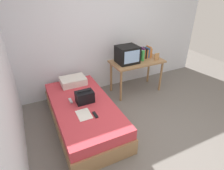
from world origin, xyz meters
name	(u,v)px	position (x,y,z in m)	size (l,w,h in m)	color
ground_plane	(154,137)	(0.00, 0.00, 0.00)	(8.00, 8.00, 0.00)	slate
wall_back	(105,33)	(0.00, 2.00, 1.30)	(5.20, 0.10, 2.60)	silver
bed	(84,114)	(-0.95, 0.82, 0.23)	(1.00, 2.00, 0.46)	#9E754C
desk	(137,65)	(0.53, 1.45, 0.66)	(1.16, 0.60, 0.75)	#9E754C
tv	(127,54)	(0.27, 1.46, 0.93)	(0.44, 0.39, 0.36)	black
water_bottle	(143,56)	(0.63, 1.40, 0.87)	(0.08, 0.08, 0.23)	green
book_row	(146,53)	(0.82, 1.54, 0.87)	(0.22, 0.17, 0.25)	#7A3D89
picture_frame	(157,57)	(0.94, 1.30, 0.83)	(0.11, 0.02, 0.15)	#B27F4C
pillow	(73,81)	(-0.90, 1.55, 0.53)	(0.49, 0.36, 0.14)	silver
handbag	(85,97)	(-0.90, 0.84, 0.56)	(0.30, 0.20, 0.23)	black
magazine	(84,114)	(-1.03, 0.51, 0.46)	(0.21, 0.29, 0.01)	white
remote_dark	(95,115)	(-0.88, 0.42, 0.47)	(0.04, 0.16, 0.02)	black
remote_silver	(71,101)	(-1.12, 0.97, 0.47)	(0.04, 0.14, 0.02)	#B7B7BC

